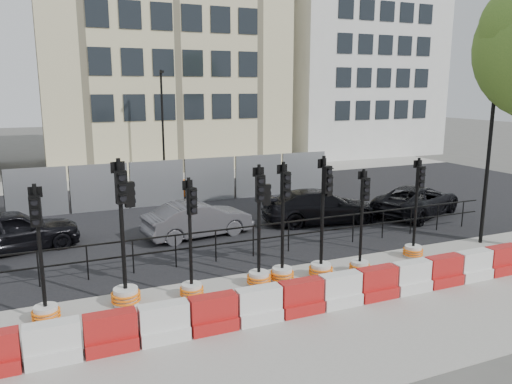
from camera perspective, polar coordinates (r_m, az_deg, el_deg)
name	(u,v)px	position (r m, az deg, el deg)	size (l,w,h in m)	color
ground	(270,270)	(14.32, 1.59, -8.90)	(120.00, 120.00, 0.00)	#51514C
sidewalk_near	(325,312)	(11.88, 7.87, -13.48)	(40.00, 6.00, 0.02)	gray
road	(198,214)	(20.59, -6.65, -2.46)	(40.00, 14.00, 0.03)	black
sidewalk_far	(152,178)	(29.14, -11.78, 1.58)	(40.00, 4.00, 0.02)	gray
building_cream	(158,27)	(35.19, -11.17, 18.03)	(15.00, 10.06, 18.00)	beige
building_white	(349,49)	(41.07, 10.62, 15.73)	(12.00, 9.06, 16.00)	silver
kerb_railing	(253,235)	(15.14, -0.32, -4.99)	(18.00, 0.04, 1.00)	black
heras_fencing	(191,185)	(23.29, -7.40, 0.80)	(14.33, 1.72, 2.00)	#919498
lamp_post_far	(163,122)	(27.87, -10.62, 7.83)	(0.12, 0.56, 6.00)	black
lamp_post_near	(490,147)	(17.66, 25.17, 4.71)	(0.12, 0.56, 6.00)	black
barrier_row	(321,295)	(11.89, 7.41, -11.57)	(14.65, 0.50, 0.80)	red
traffic_signal_a	(44,295)	(12.02, -23.05, -10.77)	(0.61, 0.61, 3.11)	white
traffic_signal_b	(125,272)	(12.23, -14.73, -8.80)	(0.69, 0.69, 3.52)	white
traffic_signal_c	(192,274)	(12.41, -7.38, -9.27)	(0.59, 0.59, 3.01)	white
traffic_signal_d	(259,258)	(12.96, 0.39, -7.57)	(0.63, 0.63, 3.20)	white
traffic_signal_e	(283,258)	(13.28, 3.05, -7.54)	(0.64, 0.64, 3.23)	white
traffic_signal_f	(322,250)	(13.61, 7.56, -6.56)	(0.66, 0.66, 3.34)	white
traffic_signal_g	(360,253)	(14.16, 11.85, -6.79)	(0.58, 0.58, 2.95)	white
traffic_signal_h	(414,238)	(15.85, 17.63, -4.99)	(0.60, 0.60, 3.06)	white
car_a	(12,231)	(17.37, -26.13, -4.04)	(4.25, 2.42, 1.36)	black
car_b	(198,219)	(17.32, -6.62, -3.13)	(3.90, 1.82, 1.24)	#49484D
car_c	(320,206)	(19.12, 7.34, -1.65)	(4.68, 2.53, 1.29)	black
car_d	(417,200)	(21.17, 17.92, -0.91)	(4.84, 3.56, 1.22)	black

